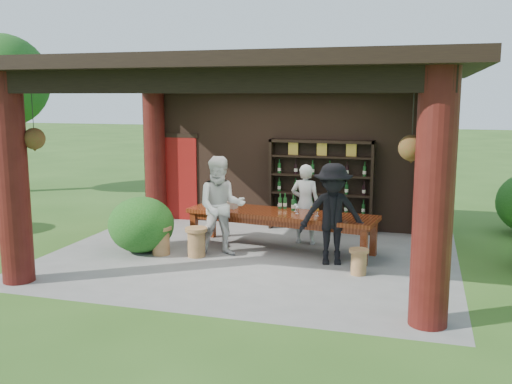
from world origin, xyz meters
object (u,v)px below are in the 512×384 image
(guest_man, at_px, (333,214))
(stool_near_right, at_px, (359,261))
(tasting_table, at_px, (281,218))
(guest_woman, at_px, (221,206))
(napkin_basket, at_px, (230,205))
(wine_shelf, at_px, (321,185))
(stool_near_left, at_px, (196,241))
(stool_far_left, at_px, (161,239))
(host, at_px, (305,204))

(guest_man, bearing_deg, stool_near_right, -55.73)
(stool_near_right, bearing_deg, guest_man, 136.55)
(tasting_table, xyz_separation_m, guest_woman, (-0.98, -0.65, 0.29))
(stool_near_right, bearing_deg, guest_woman, 169.82)
(napkin_basket, bearing_deg, tasting_table, -4.94)
(wine_shelf, distance_m, guest_man, 2.56)
(guest_man, bearing_deg, napkin_basket, 149.37)
(wine_shelf, bearing_deg, stool_near_left, -123.85)
(stool_far_left, xyz_separation_m, guest_man, (3.17, 0.31, 0.61))
(stool_far_left, height_order, host, host)
(guest_woman, bearing_deg, stool_near_left, -173.01)
(stool_near_left, xyz_separation_m, guest_woman, (0.41, 0.22, 0.64))
(stool_far_left, relative_size, guest_woman, 0.29)
(stool_far_left, relative_size, guest_man, 0.30)
(guest_woman, distance_m, napkin_basket, 0.76)
(stool_near_left, height_order, stool_far_left, stool_near_left)
(stool_near_right, xyz_separation_m, guest_woman, (-2.59, 0.47, 0.70))
(tasting_table, bearing_deg, guest_woman, -146.31)
(stool_near_left, distance_m, guest_woman, 0.79)
(stool_near_left, bearing_deg, wine_shelf, 56.15)
(stool_far_left, bearing_deg, guest_woman, 14.20)
(host, bearing_deg, wine_shelf, -92.55)
(wine_shelf, relative_size, stool_near_left, 4.17)
(stool_near_right, bearing_deg, host, 125.57)
(wine_shelf, relative_size, tasting_table, 0.61)
(host, distance_m, guest_man, 1.49)
(stool_near_left, distance_m, guest_man, 2.56)
(napkin_basket, bearing_deg, stool_near_right, -24.39)
(guest_woman, bearing_deg, tasting_table, 12.52)
(stool_near_right, height_order, guest_man, guest_man)
(tasting_table, bearing_deg, napkin_basket, 175.06)
(guest_man, bearing_deg, stool_far_left, 173.38)
(tasting_table, xyz_separation_m, stool_near_right, (1.61, -1.12, -0.41))
(stool_near_right, bearing_deg, tasting_table, 145.21)
(guest_woman, distance_m, guest_man, 2.06)
(stool_near_right, bearing_deg, napkin_basket, 155.61)
(wine_shelf, height_order, stool_near_right, wine_shelf)
(guest_man, bearing_deg, host, 107.94)
(wine_shelf, distance_m, stool_near_right, 3.29)
(wine_shelf, bearing_deg, host, -94.89)
(host, bearing_deg, guest_man, 122.57)
(stool_near_right, distance_m, guest_man, 0.99)
(guest_man, xyz_separation_m, napkin_basket, (-2.14, 0.71, -0.08))
(guest_woman, xyz_separation_m, guest_man, (2.06, 0.03, -0.03))
(stool_far_left, bearing_deg, stool_near_right, -2.89)
(wine_shelf, distance_m, stool_far_left, 3.82)
(stool_near_right, relative_size, guest_woman, 0.23)
(tasting_table, relative_size, stool_near_right, 8.61)
(tasting_table, height_order, napkin_basket, napkin_basket)
(tasting_table, distance_m, stool_near_left, 1.68)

